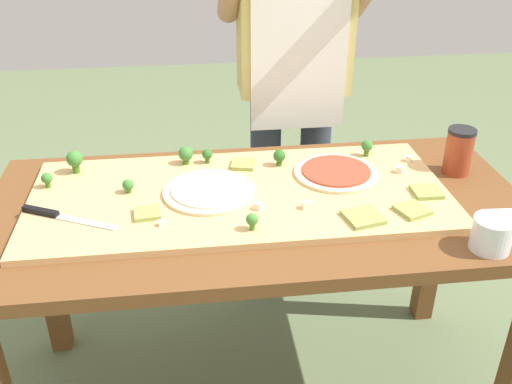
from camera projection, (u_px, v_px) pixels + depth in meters
The scene contains 27 objects.
prep_table at pixel (258, 234), 1.72m from camera, with size 1.57×0.76×0.78m.
cutting_board at pixel (240, 195), 1.69m from camera, with size 1.22×0.54×0.02m, color tan.
chefs_knife at pixel (56, 215), 1.56m from camera, with size 0.27×0.15×0.02m.
pizza_whole_tomato_red at pixel (336, 172), 1.78m from camera, with size 0.26×0.26×0.02m.
pizza_whole_white_garlic at pixel (209, 191), 1.68m from camera, with size 0.27×0.27×0.02m.
pizza_slice_near_right at pixel (363, 217), 1.55m from camera, with size 0.09×0.09×0.01m, color #899E4C.
pizza_slice_far_right at pixel (243, 164), 1.83m from camera, with size 0.07×0.07×0.01m, color #899E4C.
pizza_slice_near_left at pixel (147, 213), 1.57m from camera, with size 0.07×0.07×0.01m, color #899E4C.
pizza_slice_center at pixel (426, 192), 1.68m from camera, with size 0.08×0.08×0.01m, color #899E4C.
pizza_slice_far_left at pixel (412, 210), 1.59m from camera, with size 0.08×0.08×0.01m, color #899E4C.
broccoli_floret_back_right at pixel (252, 220), 1.50m from camera, with size 0.03×0.03×0.05m.
broccoli_floret_front_mid at pixel (75, 160), 1.77m from camera, with size 0.05×0.05×0.07m.
broccoli_floret_back_mid at pixel (367, 146), 1.88m from camera, with size 0.04×0.04×0.06m.
broccoli_floret_center_left at pixel (186, 154), 1.83m from camera, with size 0.05×0.05×0.06m.
broccoli_floret_back_left at pixel (279, 156), 1.82m from camera, with size 0.04×0.04×0.05m.
broccoli_floret_front_left at pixel (128, 185), 1.67m from camera, with size 0.03×0.03×0.04m.
broccoli_floret_front_right at pixel (207, 155), 1.84m from camera, with size 0.03×0.03×0.05m.
broccoli_floret_center_right at pixel (47, 179), 1.70m from camera, with size 0.03×0.03×0.05m.
cheese_crumble_a at pixel (400, 169), 1.79m from camera, with size 0.02×0.02×0.02m, color silver.
cheese_crumble_b at pixel (258, 206), 1.60m from camera, with size 0.02×0.02×0.02m, color white.
cheese_crumble_c at pixel (306, 205), 1.60m from camera, with size 0.02×0.02×0.02m, color white.
cheese_crumble_d at pixel (161, 223), 1.52m from camera, with size 0.01×0.01×0.01m, color white.
cheese_crumble_e at pixel (409, 158), 1.86m from camera, with size 0.02×0.02×0.02m, color white.
flour_cup at pixel (491, 236), 1.45m from camera, with size 0.10×0.10×0.09m.
sauce_jar at pixel (459, 151), 1.80m from camera, with size 0.09×0.09×0.15m.
recipe_note at pixel (512, 222), 1.57m from camera, with size 0.11×0.14×0.00m, color white.
cook_center at pixel (294, 65), 2.11m from camera, with size 0.54×0.39×1.67m.
Camera 1 is at (-0.19, -1.43, 1.62)m, focal length 40.36 mm.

